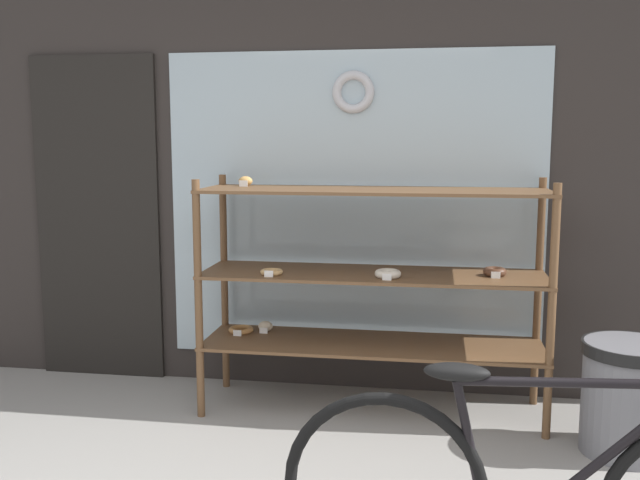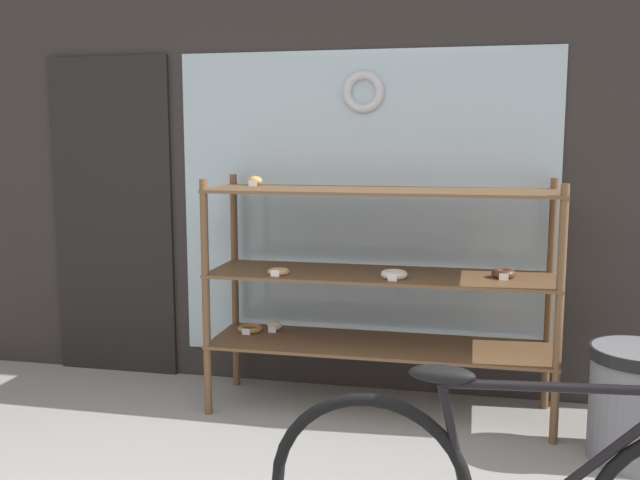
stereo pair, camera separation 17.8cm
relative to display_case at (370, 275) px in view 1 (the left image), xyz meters
name	(u,v)px [view 1 (the left image)]	position (x,y,z in m)	size (l,w,h in m)	color
storefront_facade	(316,112)	(-0.38, 0.41, 0.93)	(5.71, 0.13, 3.57)	#2D2826
display_case	(370,275)	(0.00, 0.00, 0.00)	(1.95, 0.54, 1.35)	brown
trash_bin	(628,393)	(1.33, -0.37, -0.49)	(0.47, 0.47, 0.57)	slate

